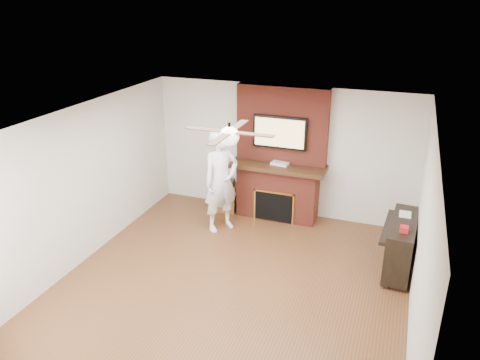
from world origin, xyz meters
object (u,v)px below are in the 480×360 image
(fireplace, at_px, (279,167))
(piano, at_px, (401,244))
(person, at_px, (221,181))
(side_table, at_px, (224,195))

(fireplace, bearing_deg, piano, -27.70)
(person, height_order, side_table, person)
(side_table, bearing_deg, person, -80.61)
(person, height_order, piano, person)
(person, relative_size, side_table, 3.20)
(fireplace, distance_m, person, 1.21)
(person, bearing_deg, side_table, 54.99)
(side_table, distance_m, piano, 3.59)
(person, relative_size, piano, 1.44)
(fireplace, relative_size, side_table, 4.29)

